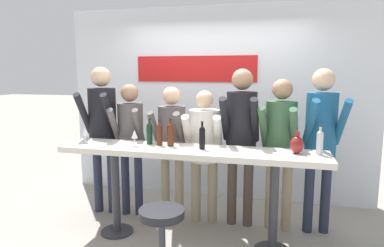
{
  "coord_description": "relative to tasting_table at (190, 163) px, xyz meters",
  "views": [
    {
      "loc": [
        0.86,
        -3.32,
        1.8
      ],
      "look_at": [
        0.0,
        0.08,
        1.27
      ],
      "focal_mm": 32.0,
      "sensor_mm": 36.0,
      "label": 1
    }
  ],
  "objects": [
    {
      "name": "person_far_left",
      "position": [
        -1.26,
        0.5,
        0.31
      ],
      "size": [
        0.45,
        0.58,
        1.86
      ],
      "rotation": [
        0.0,
        0.0,
        0.11
      ],
      "color": "#23283D",
      "rests_on": "ground_plane"
    },
    {
      "name": "wine_bottle_1",
      "position": [
        0.12,
        0.01,
        0.29
      ],
      "size": [
        0.06,
        0.06,
        0.29
      ],
      "color": "black",
      "rests_on": "tasting_table"
    },
    {
      "name": "ground_plane",
      "position": [
        -0.0,
        0.0,
        -0.86
      ],
      "size": [
        40.0,
        40.0,
        0.0
      ],
      "primitive_type": "plane",
      "color": "gray"
    },
    {
      "name": "person_center",
      "position": [
        0.04,
        0.52,
        0.12
      ],
      "size": [
        0.46,
        0.54,
        1.58
      ],
      "rotation": [
        0.0,
        0.0,
        0.07
      ],
      "color": "gray",
      "rests_on": "ground_plane"
    },
    {
      "name": "person_right",
      "position": [
        0.9,
        0.53,
        0.22
      ],
      "size": [
        0.46,
        0.57,
        1.72
      ],
      "rotation": [
        0.0,
        0.0,
        -0.16
      ],
      "color": "gray",
      "rests_on": "ground_plane"
    },
    {
      "name": "person_center_left",
      "position": [
        -0.36,
        0.52,
        0.15
      ],
      "size": [
        0.4,
        0.51,
        1.62
      ],
      "rotation": [
        0.0,
        0.0,
        -0.02
      ],
      "color": "gray",
      "rests_on": "ground_plane"
    },
    {
      "name": "person_far_right",
      "position": [
        1.32,
        0.56,
        0.3
      ],
      "size": [
        0.45,
        0.59,
        1.83
      ],
      "rotation": [
        0.0,
        0.0,
        0.16
      ],
      "color": "#23283D",
      "rests_on": "ground_plane"
    },
    {
      "name": "wine_bottle_2",
      "position": [
        -0.36,
        0.08,
        0.28
      ],
      "size": [
        0.06,
        0.06,
        0.28
      ],
      "color": "#4C1E0F",
      "rests_on": "tasting_table"
    },
    {
      "name": "wine_bottle_0",
      "position": [
        1.26,
        0.05,
        0.29
      ],
      "size": [
        0.06,
        0.06,
        0.29
      ],
      "color": "#B7BCC1",
      "rests_on": "tasting_table"
    },
    {
      "name": "back_wall",
      "position": [
        -0.0,
        1.47,
        0.5
      ],
      "size": [
        4.35,
        0.12,
        2.7
      ],
      "color": "silver",
      "rests_on": "ground_plane"
    },
    {
      "name": "decorative_vase",
      "position": [
        1.05,
        0.05,
        0.24
      ],
      "size": [
        0.13,
        0.13,
        0.22
      ],
      "color": "maroon",
      "rests_on": "tasting_table"
    },
    {
      "name": "tasting_table",
      "position": [
        0.0,
        0.0,
        0.0
      ],
      "size": [
        2.75,
        0.52,
        1.02
      ],
      "color": "silver",
      "rests_on": "ground_plane"
    },
    {
      "name": "person_left",
      "position": [
        -0.89,
        0.51,
        0.18
      ],
      "size": [
        0.41,
        0.53,
        1.65
      ],
      "rotation": [
        0.0,
        0.0,
        0.13
      ],
      "color": "#23283D",
      "rests_on": "ground_plane"
    },
    {
      "name": "wine_glass_0",
      "position": [
        -1.2,
        -0.01,
        0.28
      ],
      "size": [
        0.07,
        0.07,
        0.18
      ],
      "color": "silver",
      "rests_on": "tasting_table"
    },
    {
      "name": "wine_bottle_3",
      "position": [
        -0.24,
        0.08,
        0.29
      ],
      "size": [
        0.07,
        0.07,
        0.3
      ],
      "color": "#4C1E0F",
      "rests_on": "tasting_table"
    },
    {
      "name": "wine_bottle_4",
      "position": [
        -0.48,
        0.11,
        0.29
      ],
      "size": [
        0.06,
        0.06,
        0.28
      ],
      "color": "black",
      "rests_on": "tasting_table"
    },
    {
      "name": "person_center_right",
      "position": [
        0.46,
        0.54,
        0.29
      ],
      "size": [
        0.42,
        0.55,
        1.83
      ],
      "rotation": [
        0.0,
        0.0,
        -0.02
      ],
      "color": "#473D33",
      "rests_on": "ground_plane"
    },
    {
      "name": "wine_glass_1",
      "position": [
        -0.6,
        -0.03,
        0.28
      ],
      "size": [
        0.07,
        0.07,
        0.18
      ],
      "color": "silver",
      "rests_on": "tasting_table"
    },
    {
      "name": "bar_stool",
      "position": [
        -0.08,
        -0.68,
        -0.44
      ],
      "size": [
        0.41,
        0.41,
        0.63
      ],
      "color": "#333338",
      "rests_on": "ground_plane"
    }
  ]
}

